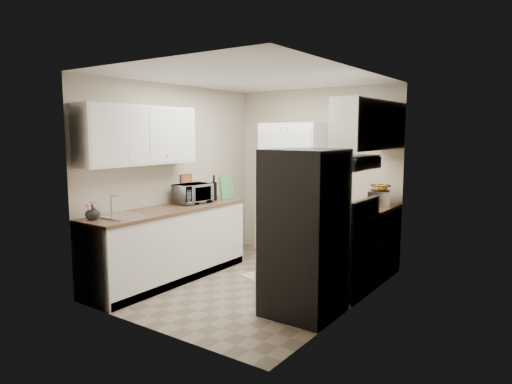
# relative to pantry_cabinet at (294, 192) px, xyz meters

# --- Properties ---
(ground) EXTENTS (3.20, 3.20, 0.00)m
(ground) POSITION_rel_pantry_cabinet_xyz_m (0.20, -1.32, -1.00)
(ground) COLOR #7A6B56
(ground) RESTS_ON ground
(room_shell) EXTENTS (2.64, 3.24, 2.52)m
(room_shell) POSITION_rel_pantry_cabinet_xyz_m (0.18, -1.32, 0.63)
(room_shell) COLOR beige
(room_shell) RESTS_ON ground
(pantry_cabinet) EXTENTS (0.90, 0.55, 2.00)m
(pantry_cabinet) POSITION_rel_pantry_cabinet_xyz_m (0.00, 0.00, 0.00)
(pantry_cabinet) COLOR white
(pantry_cabinet) RESTS_ON ground
(base_cabinet_left) EXTENTS (0.60, 2.30, 0.88)m
(base_cabinet_left) POSITION_rel_pantry_cabinet_xyz_m (-0.79, -1.75, -0.56)
(base_cabinet_left) COLOR white
(base_cabinet_left) RESTS_ON ground
(countertop_left) EXTENTS (0.63, 2.33, 0.04)m
(countertop_left) POSITION_rel_pantry_cabinet_xyz_m (-0.79, -1.75, -0.10)
(countertop_left) COLOR brown
(countertop_left) RESTS_ON base_cabinet_left
(base_cabinet_right) EXTENTS (0.60, 0.80, 0.88)m
(base_cabinet_right) POSITION_rel_pantry_cabinet_xyz_m (1.19, -0.12, -0.56)
(base_cabinet_right) COLOR white
(base_cabinet_right) RESTS_ON ground
(countertop_right) EXTENTS (0.63, 0.83, 0.04)m
(countertop_right) POSITION_rel_pantry_cabinet_xyz_m (1.19, -0.12, -0.10)
(countertop_right) COLOR brown
(countertop_right) RESTS_ON base_cabinet_right
(electric_range) EXTENTS (0.71, 0.78, 1.13)m
(electric_range) POSITION_rel_pantry_cabinet_xyz_m (1.17, -0.93, -0.52)
(electric_range) COLOR #B7B7BC
(electric_range) RESTS_ON ground
(refrigerator) EXTENTS (0.70, 0.72, 1.70)m
(refrigerator) POSITION_rel_pantry_cabinet_xyz_m (1.14, -1.73, -0.15)
(refrigerator) COLOR #B7B7BC
(refrigerator) RESTS_ON ground
(microwave) EXTENTS (0.38, 0.51, 0.26)m
(microwave) POSITION_rel_pantry_cabinet_xyz_m (-0.82, -1.27, 0.05)
(microwave) COLOR silver
(microwave) RESTS_ON countertop_left
(wine_bottle) EXTENTS (0.08, 0.08, 0.32)m
(wine_bottle) POSITION_rel_pantry_cabinet_xyz_m (-0.76, -0.91, 0.08)
(wine_bottle) COLOR black
(wine_bottle) RESTS_ON countertop_left
(flower_vase) EXTENTS (0.17, 0.17, 0.17)m
(flower_vase) POSITION_rel_pantry_cabinet_xyz_m (-0.91, -2.76, 0.00)
(flower_vase) COLOR beige
(flower_vase) RESTS_ON countertop_left
(cutting_board) EXTENTS (0.02, 0.27, 0.33)m
(cutting_board) POSITION_rel_pantry_cabinet_xyz_m (-0.72, -0.67, 0.09)
(cutting_board) COLOR #3F8D4B
(cutting_board) RESTS_ON countertop_left
(toaster_oven) EXTENTS (0.36, 0.41, 0.20)m
(toaster_oven) POSITION_rel_pantry_cabinet_xyz_m (1.29, -0.02, 0.02)
(toaster_oven) COLOR #A6A5A9
(toaster_oven) RESTS_ON countertop_right
(fruit_basket) EXTENTS (0.34, 0.34, 0.11)m
(fruit_basket) POSITION_rel_pantry_cabinet_xyz_m (1.31, -0.03, 0.17)
(fruit_basket) COLOR orange
(fruit_basket) RESTS_ON toaster_oven
(kitchen_mat) EXTENTS (0.72, 0.89, 0.01)m
(kitchen_mat) POSITION_rel_pantry_cabinet_xyz_m (0.20, -0.82, -0.99)
(kitchen_mat) COLOR #D9AF8C
(kitchen_mat) RESTS_ON ground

